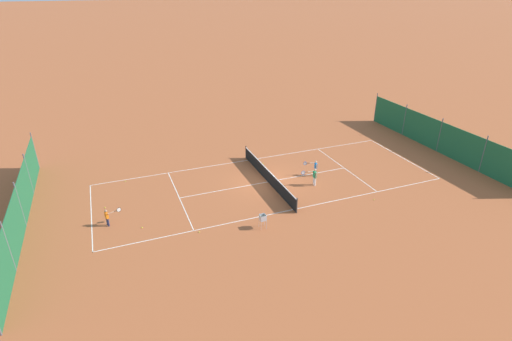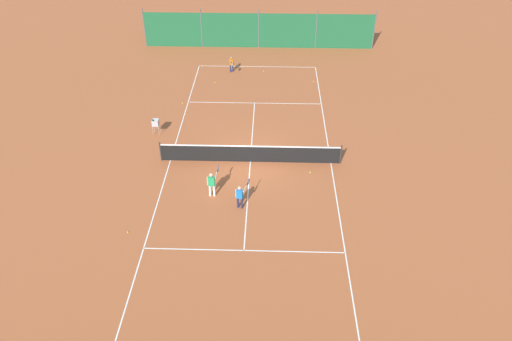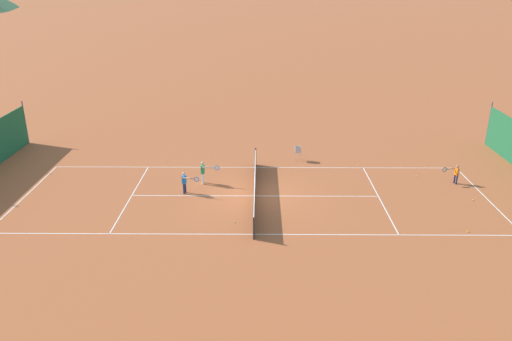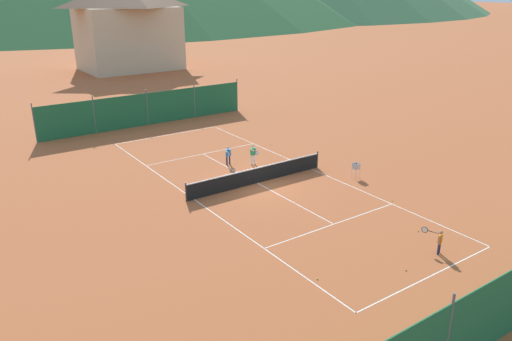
{
  "view_description": "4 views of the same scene",
  "coord_description": "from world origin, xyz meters",
  "px_view_note": "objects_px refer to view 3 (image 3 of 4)",
  "views": [
    {
      "loc": [
        23.38,
        -10.11,
        13.13
      ],
      "look_at": [
        0.41,
        -1.08,
        1.28
      ],
      "focal_mm": 28.0,
      "sensor_mm": 36.0,
      "label": 1
    },
    {
      "loc": [
        -0.95,
        20.99,
        14.36
      ],
      "look_at": [
        -0.37,
        2.5,
        1.23
      ],
      "focal_mm": 35.0,
      "sensor_mm": 36.0,
      "label": 2
    },
    {
      "loc": [
        -23.55,
        -0.26,
        10.7
      ],
      "look_at": [
        1.57,
        -0.05,
        0.8
      ],
      "focal_mm": 35.0,
      "sensor_mm": 36.0,
      "label": 3
    },
    {
      "loc": [
        -15.25,
        -21.84,
        10.74
      ],
      "look_at": [
        -0.27,
        -0.26,
        0.91
      ],
      "focal_mm": 35.0,
      "sensor_mm": 36.0,
      "label": 4
    }
  ],
  "objects_px": {
    "tennis_net": "(255,187)",
    "player_near_service": "(456,173)",
    "tennis_ball_by_net_right": "(358,165)",
    "tennis_ball_alley_left": "(473,200)",
    "tennis_ball_alley_right": "(468,231)",
    "tennis_ball_mid_court": "(417,176)",
    "ball_hopper": "(298,150)",
    "tennis_ball_service_box": "(166,162)",
    "player_far_baseline": "(204,171)",
    "player_near_baseline": "(185,181)",
    "tennis_ball_far_corner": "(235,222)"
  },
  "relations": [
    {
      "from": "player_far_baseline",
      "to": "tennis_ball_alley_right",
      "type": "distance_m",
      "value": 13.51
    },
    {
      "from": "tennis_net",
      "to": "player_far_baseline",
      "type": "distance_m",
      "value": 3.26
    },
    {
      "from": "tennis_ball_mid_court",
      "to": "player_near_service",
      "type": "bearing_deg",
      "value": -119.47
    },
    {
      "from": "player_far_baseline",
      "to": "tennis_ball_alley_right",
      "type": "xyz_separation_m",
      "value": [
        -5.45,
        -12.34,
        -0.71
      ]
    },
    {
      "from": "player_near_service",
      "to": "tennis_ball_by_net_right",
      "type": "bearing_deg",
      "value": 60.59
    },
    {
      "from": "tennis_net",
      "to": "tennis_ball_alley_right",
      "type": "xyz_separation_m",
      "value": [
        -3.81,
        -9.53,
        -0.47
      ]
    },
    {
      "from": "tennis_ball_by_net_right",
      "to": "tennis_ball_far_corner",
      "type": "height_order",
      "value": "same"
    },
    {
      "from": "player_far_baseline",
      "to": "tennis_ball_mid_court",
      "type": "distance_m",
      "value": 12.04
    },
    {
      "from": "player_far_baseline",
      "to": "ball_hopper",
      "type": "height_order",
      "value": "player_far_baseline"
    },
    {
      "from": "tennis_ball_alley_right",
      "to": "tennis_ball_by_net_right",
      "type": "height_order",
      "value": "same"
    },
    {
      "from": "tennis_ball_mid_court",
      "to": "tennis_ball_by_net_right",
      "type": "bearing_deg",
      "value": 60.63
    },
    {
      "from": "tennis_ball_alley_left",
      "to": "tennis_ball_far_corner",
      "type": "relative_size",
      "value": 1.0
    },
    {
      "from": "tennis_ball_far_corner",
      "to": "tennis_ball_service_box",
      "type": "distance_m",
      "value": 9.19
    },
    {
      "from": "player_far_baseline",
      "to": "tennis_ball_alley_left",
      "type": "relative_size",
      "value": 19.32
    },
    {
      "from": "tennis_net",
      "to": "tennis_ball_alley_left",
      "type": "relative_size",
      "value": 139.09
    },
    {
      "from": "tennis_net",
      "to": "tennis_ball_by_net_right",
      "type": "xyz_separation_m",
      "value": [
        4.41,
        -6.16,
        -0.47
      ]
    },
    {
      "from": "tennis_ball_alley_left",
      "to": "tennis_ball_far_corner",
      "type": "xyz_separation_m",
      "value": [
        -2.53,
        11.97,
        0.0
      ]
    },
    {
      "from": "tennis_ball_far_corner",
      "to": "tennis_ball_mid_court",
      "type": "bearing_deg",
      "value": -60.38
    },
    {
      "from": "tennis_ball_alley_right",
      "to": "player_near_baseline",
      "type": "bearing_deg",
      "value": 72.68
    },
    {
      "from": "player_far_baseline",
      "to": "tennis_ball_by_net_right",
      "type": "distance_m",
      "value": 9.41
    },
    {
      "from": "tennis_ball_alley_left",
      "to": "tennis_ball_alley_right",
      "type": "bearing_deg",
      "value": 155.19
    },
    {
      "from": "player_far_baseline",
      "to": "tennis_ball_service_box",
      "type": "relative_size",
      "value": 19.32
    },
    {
      "from": "player_near_baseline",
      "to": "ball_hopper",
      "type": "distance_m",
      "value": 7.98
    },
    {
      "from": "tennis_net",
      "to": "tennis_ball_service_box",
      "type": "relative_size",
      "value": 139.09
    },
    {
      "from": "player_near_baseline",
      "to": "player_near_service",
      "type": "height_order",
      "value": "player_near_baseline"
    },
    {
      "from": "player_near_baseline",
      "to": "tennis_ball_service_box",
      "type": "distance_m",
      "value": 5.07
    },
    {
      "from": "player_near_service",
      "to": "tennis_ball_service_box",
      "type": "bearing_deg",
      "value": 78.84
    },
    {
      "from": "player_near_service",
      "to": "tennis_ball_alley_right",
      "type": "relative_size",
      "value": 16.44
    },
    {
      "from": "tennis_ball_alley_right",
      "to": "tennis_ball_service_box",
      "type": "bearing_deg",
      "value": 59.72
    },
    {
      "from": "tennis_ball_by_net_right",
      "to": "tennis_ball_alley_left",
      "type": "distance_m",
      "value": 6.92
    },
    {
      "from": "player_near_baseline",
      "to": "player_far_baseline",
      "type": "distance_m",
      "value": 1.57
    },
    {
      "from": "tennis_ball_alley_left",
      "to": "tennis_ball_far_corner",
      "type": "bearing_deg",
      "value": 101.92
    },
    {
      "from": "tennis_net",
      "to": "tennis_ball_alley_right",
      "type": "height_order",
      "value": "tennis_net"
    },
    {
      "from": "tennis_ball_mid_court",
      "to": "tennis_ball_alley_left",
      "type": "bearing_deg",
      "value": -148.99
    },
    {
      "from": "tennis_ball_service_box",
      "to": "ball_hopper",
      "type": "xyz_separation_m",
      "value": [
        0.33,
        -8.08,
        0.63
      ]
    },
    {
      "from": "tennis_ball_service_box",
      "to": "tennis_ball_alley_left",
      "type": "bearing_deg",
      "value": -108.15
    },
    {
      "from": "tennis_ball_alley_right",
      "to": "tennis_ball_far_corner",
      "type": "relative_size",
      "value": 1.0
    },
    {
      "from": "tennis_ball_alley_right",
      "to": "tennis_ball_mid_court",
      "type": "distance_m",
      "value": 6.54
    },
    {
      "from": "tennis_ball_by_net_right",
      "to": "tennis_ball_alley_left",
      "type": "relative_size",
      "value": 1.0
    },
    {
      "from": "tennis_net",
      "to": "player_near_service",
      "type": "relative_size",
      "value": 8.46
    },
    {
      "from": "tennis_ball_alley_right",
      "to": "player_near_service",
      "type": "bearing_deg",
      "value": -14.09
    },
    {
      "from": "tennis_ball_alley_right",
      "to": "tennis_ball_by_net_right",
      "type": "relative_size",
      "value": 1.0
    },
    {
      "from": "player_far_baseline",
      "to": "ball_hopper",
      "type": "bearing_deg",
      "value": -55.85
    },
    {
      "from": "tennis_ball_far_corner",
      "to": "ball_hopper",
      "type": "height_order",
      "value": "ball_hopper"
    },
    {
      "from": "player_far_baseline",
      "to": "tennis_ball_service_box",
      "type": "bearing_deg",
      "value": 38.94
    },
    {
      "from": "player_near_baseline",
      "to": "player_near_service",
      "type": "xyz_separation_m",
      "value": [
        1.43,
        -14.55,
        -0.06
      ]
    },
    {
      "from": "player_near_service",
      "to": "tennis_ball_alley_left",
      "type": "relative_size",
      "value": 16.44
    },
    {
      "from": "player_near_service",
      "to": "ball_hopper",
      "type": "height_order",
      "value": "player_near_service"
    },
    {
      "from": "tennis_net",
      "to": "ball_hopper",
      "type": "distance_m",
      "value": 5.9
    },
    {
      "from": "ball_hopper",
      "to": "tennis_ball_service_box",
      "type": "bearing_deg",
      "value": 92.35
    }
  ]
}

